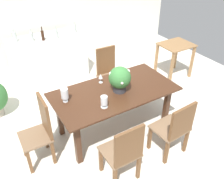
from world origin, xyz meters
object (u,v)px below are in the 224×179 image
Objects in this scene: chair_far_right at (108,71)px; wine_bottle_tall at (31,36)px; kitchen_counter at (49,58)px; wine_bottle_amber at (15,37)px; wine_bottle_dark at (56,34)px; wine_glass at (101,77)px; crystal_vase_center_near at (104,101)px; dining_table at (114,97)px; side_table at (175,52)px; wine_bottle_green at (43,35)px; chair_head_end at (41,128)px; chair_near_right at (175,127)px; chair_near_left at (124,152)px; crystal_vase_left at (65,94)px; wine_bottle_clear at (74,28)px; flower_centerpiece at (120,79)px.

wine_bottle_tall is (-1.06, 1.16, 0.53)m from chair_far_right.
kitchen_counter is 0.84m from wine_bottle_amber.
wine_bottle_dark reaches higher than wine_bottle_amber.
wine_glass is at bearing -65.79° from wine_bottle_amber.
crystal_vase_center_near is 1.13× the size of wine_glass.
side_table is (2.08, 0.83, -0.06)m from dining_table.
wine_glass is 0.56× the size of wine_bottle_green.
chair_far_right is at bearing 57.30° from crystal_vase_center_near.
chair_head_end reaches higher than wine_glass.
wine_bottle_tall is at bearing -73.97° from chair_near_right.
chair_far_right reaches higher than chair_near_left.
side_table is at bearing -25.04° from wine_bottle_amber.
wine_bottle_dark is at bearing 93.05° from wine_glass.
wine_bottle_tall is at bearing 167.66° from wine_bottle_dark.
wine_bottle_green is (0.33, 1.89, 0.18)m from crystal_vase_left.
chair_head_end is 1.02× the size of chair_far_right.
dining_table is 2.05× the size of chair_near_right.
wine_bottle_clear is 0.91m from wine_bottle_tall.
wine_glass is 1.87m from wine_bottle_tall.
wine_bottle_green is (-0.49, 2.07, 0.10)m from flower_centerpiece.
chair_near_right is at bearing -67.10° from flower_centerpiece.
wine_bottle_dark reaches higher than side_table.
wine_bottle_dark reaches higher than kitchen_counter.
wine_bottle_amber is (-0.98, 2.27, 0.10)m from flower_centerpiece.
kitchen_counter is at bearing 134.11° from wine_bottle_dark.
chair_far_right is at bearing -47.60° from wine_bottle_tall.
chair_near_left is at bearing -103.36° from wine_bottle_clear.
chair_far_right is at bearing -43.77° from wine_bottle_amber.
chair_near_left reaches higher than wine_glass.
crystal_vase_center_near is at bearing -155.56° from side_table.
chair_far_right is 3.95× the size of wine_bottle_amber.
wine_bottle_dark is 2.56m from side_table.
crystal_vase_left is 1.21× the size of crystal_vase_center_near.
wine_bottle_dark is (-0.22, 2.03, 0.09)m from flower_centerpiece.
crystal_vase_left is (-0.32, 1.06, 0.36)m from chair_near_left.
dining_table is 0.40m from wine_glass.
flower_centerpiece is 1.59× the size of wine_bottle_tall.
wine_bottle_amber reaches higher than wine_bottle_clear.
chair_far_right is 0.85m from wine_glass.
flower_centerpiece is 2.30m from kitchen_counter.
crystal_vase_center_near is at bearing -76.92° from wine_bottle_amber.
crystal_vase_left reaches higher than dining_table.
chair_head_end is 2.23m from wine_bottle_tall.
flower_centerpiece is at bearing -70.50° from chair_near_right.
wine_bottle_tall reaches higher than side_table.
flower_centerpiece is at bearing -95.92° from wine_bottle_clear.
chair_near_left is 1.35m from wine_glass.
flower_centerpiece is 1.46× the size of wine_bottle_green.
chair_near_left is at bearing -91.87° from kitchen_counter.
kitchen_counter is (-0.77, 3.10, -0.04)m from chair_near_right.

